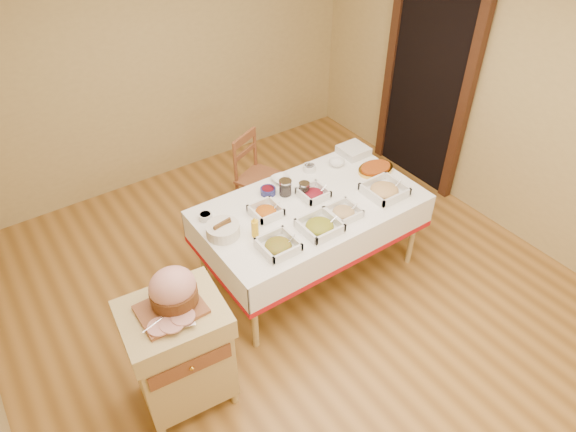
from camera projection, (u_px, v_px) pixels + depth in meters
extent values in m
plane|color=olive|center=(301.00, 306.00, 4.30)|extent=(5.00, 5.00, 0.00)
plane|color=tan|center=(155.00, 60.00, 5.08)|extent=(4.50, 0.00, 4.50)
plane|color=tan|center=(512.00, 94.00, 4.48)|extent=(0.00, 5.00, 5.00)
cube|color=black|center=(427.00, 86.00, 5.20)|extent=(0.06, 0.90, 2.10)
cube|color=#3E2013|center=(465.00, 105.00, 4.87)|extent=(0.08, 0.10, 2.10)
cube|color=#3E2013|center=(391.00, 70.00, 5.51)|extent=(0.08, 0.10, 2.10)
cube|color=tan|center=(311.00, 207.00, 4.17)|extent=(1.80, 1.00, 0.04)
cylinder|color=tan|center=(254.00, 315.00, 3.77)|extent=(0.05, 0.05, 0.71)
cylinder|color=tan|center=(202.00, 251.00, 4.30)|extent=(0.05, 0.05, 0.71)
cylinder|color=tan|center=(413.00, 232.00, 4.50)|extent=(0.05, 0.05, 0.71)
cylinder|color=tan|center=(351.00, 186.00, 5.03)|extent=(0.05, 0.05, 0.71)
cube|color=white|center=(311.00, 204.00, 4.15)|extent=(1.82, 1.02, 0.01)
cube|color=tan|center=(182.00, 358.00, 3.40)|extent=(0.63, 0.54, 0.63)
cube|color=tan|center=(173.00, 319.00, 3.15)|extent=(0.68, 0.59, 0.16)
cube|color=brown|center=(195.00, 365.00, 3.11)|extent=(0.52, 0.06, 0.13)
sphere|color=gold|center=(196.00, 366.00, 3.10)|extent=(0.03, 0.03, 0.03)
cylinder|color=tan|center=(142.00, 386.00, 3.65)|extent=(0.05, 0.05, 0.11)
cylinder|color=tan|center=(235.00, 392.00, 3.61)|extent=(0.05, 0.05, 0.11)
cylinder|color=tan|center=(207.00, 351.00, 3.88)|extent=(0.05, 0.05, 0.11)
cube|color=brown|center=(261.00, 178.00, 5.00)|extent=(0.51, 0.50, 0.03)
cylinder|color=brown|center=(266.00, 211.00, 4.96)|extent=(0.03, 0.03, 0.42)
cylinder|color=brown|center=(238.00, 200.00, 5.09)|extent=(0.03, 0.03, 0.42)
cylinder|color=brown|center=(284.00, 193.00, 5.18)|extent=(0.03, 0.03, 0.42)
cylinder|color=brown|center=(257.00, 183.00, 5.32)|extent=(0.03, 0.03, 0.42)
cylinder|color=brown|center=(235.00, 164.00, 4.82)|extent=(0.03, 0.03, 0.45)
cylinder|color=brown|center=(255.00, 148.00, 5.05)|extent=(0.03, 0.03, 0.45)
cube|color=brown|center=(244.00, 138.00, 4.82)|extent=(0.33, 0.17, 0.08)
cube|color=brown|center=(171.00, 309.00, 3.09)|extent=(0.38, 0.31, 0.02)
ellipsoid|color=tan|center=(172.00, 287.00, 3.05)|extent=(0.29, 0.26, 0.24)
cylinder|color=#552E13|center=(174.00, 294.00, 3.09)|extent=(0.29, 0.29, 0.10)
cube|color=silver|center=(174.00, 328.00, 2.96)|extent=(0.24, 0.11, 0.00)
cylinder|color=silver|center=(162.00, 318.00, 3.01)|extent=(0.28, 0.08, 0.01)
cube|color=silver|center=(278.00, 248.00, 3.72)|extent=(0.26, 0.26, 0.02)
ellipsoid|color=#B43614|center=(278.00, 246.00, 3.70)|extent=(0.20, 0.20, 0.07)
cylinder|color=silver|center=(287.00, 244.00, 3.71)|extent=(0.16, 0.01, 0.12)
cube|color=silver|center=(319.00, 229.00, 3.89)|extent=(0.28, 0.28, 0.02)
ellipsoid|color=#B67C17|center=(320.00, 226.00, 3.87)|extent=(0.22, 0.22, 0.08)
cylinder|color=silver|center=(328.00, 225.00, 3.88)|extent=(0.16, 0.01, 0.12)
cube|color=silver|center=(343.00, 214.00, 4.03)|extent=(0.23, 0.23, 0.01)
ellipsoid|color=tan|center=(344.00, 212.00, 4.02)|extent=(0.18, 0.18, 0.06)
cylinder|color=silver|center=(350.00, 211.00, 4.02)|extent=(0.13, 0.01, 0.09)
cube|color=silver|center=(384.00, 193.00, 4.25)|extent=(0.31, 0.31, 0.02)
ellipsoid|color=tan|center=(384.00, 190.00, 4.23)|extent=(0.24, 0.24, 0.08)
cylinder|color=silver|center=(393.00, 189.00, 4.24)|extent=(0.16, 0.01, 0.12)
cube|color=silver|center=(266.00, 214.00, 4.03)|extent=(0.22, 0.22, 0.02)
ellipsoid|color=#B3540D|center=(266.00, 211.00, 4.02)|extent=(0.17, 0.17, 0.06)
cylinder|color=silver|center=(273.00, 210.00, 4.02)|extent=(0.15, 0.01, 0.11)
cube|color=silver|center=(313.00, 196.00, 4.22)|extent=(0.22, 0.22, 0.01)
ellipsoid|color=maroon|center=(313.00, 194.00, 4.20)|extent=(0.17, 0.17, 0.06)
cylinder|color=silver|center=(320.00, 192.00, 4.21)|extent=(0.14, 0.01, 0.10)
cylinder|color=silver|center=(205.00, 216.00, 3.98)|extent=(0.11, 0.11, 0.05)
cylinder|color=black|center=(205.00, 215.00, 3.97)|extent=(0.09, 0.09, 0.02)
cylinder|color=navy|center=(268.00, 191.00, 4.24)|extent=(0.13, 0.13, 0.05)
cylinder|color=maroon|center=(268.00, 189.00, 4.23)|extent=(0.10, 0.10, 0.02)
cylinder|color=silver|center=(309.00, 168.00, 4.50)|extent=(0.11, 0.11, 0.06)
cylinder|color=#B3540D|center=(309.00, 166.00, 4.49)|extent=(0.09, 0.09, 0.02)
imported|color=silver|center=(281.00, 179.00, 4.38)|extent=(0.17, 0.17, 0.04)
imported|color=silver|center=(337.00, 163.00, 4.58)|extent=(0.17, 0.17, 0.04)
cylinder|color=silver|center=(285.00, 188.00, 4.21)|extent=(0.10, 0.10, 0.12)
cylinder|color=silver|center=(285.00, 181.00, 4.17)|extent=(0.11, 0.11, 0.01)
cylinder|color=black|center=(285.00, 190.00, 4.22)|extent=(0.09, 0.09, 0.09)
cylinder|color=silver|center=(304.00, 189.00, 4.21)|extent=(0.09, 0.09, 0.10)
cylinder|color=silver|center=(304.00, 184.00, 4.17)|extent=(0.09, 0.09, 0.01)
cylinder|color=black|center=(304.00, 191.00, 4.22)|extent=(0.07, 0.07, 0.08)
cylinder|color=gold|center=(255.00, 229.00, 3.80)|extent=(0.06, 0.06, 0.14)
cone|color=gold|center=(254.00, 219.00, 3.74)|extent=(0.04, 0.04, 0.03)
cylinder|color=silver|center=(223.00, 230.00, 3.82)|extent=(0.25, 0.25, 0.09)
cube|color=silver|center=(353.00, 153.00, 4.73)|extent=(0.24, 0.24, 0.01)
cube|color=silver|center=(353.00, 152.00, 4.72)|extent=(0.24, 0.24, 0.01)
cube|color=silver|center=(353.00, 151.00, 4.71)|extent=(0.24, 0.24, 0.01)
cube|color=silver|center=(354.00, 149.00, 4.70)|extent=(0.24, 0.24, 0.01)
cube|color=silver|center=(354.00, 148.00, 4.69)|extent=(0.24, 0.24, 0.01)
ellipsoid|color=gold|center=(375.00, 169.00, 4.51)|extent=(0.34, 0.24, 0.03)
ellipsoid|color=#943F10|center=(376.00, 168.00, 4.50)|extent=(0.29, 0.20, 0.04)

